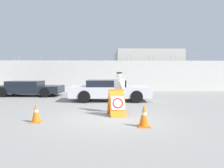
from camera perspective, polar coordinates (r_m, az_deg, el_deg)
The scene contains 9 objects.
ground_plane at distance 8.24m, azimuth -0.74°, elevation -8.85°, with size 90.00×90.00×0.00m, color gray.
perimeter_wall at distance 19.20m, azimuth -1.37°, elevation 2.17°, with size 36.00×0.30×3.13m.
building_block at distance 25.03m, azimuth 8.58°, elevation 3.83°, with size 6.59×7.29×3.93m.
barricade_sign at distance 8.55m, azimuth 1.26°, elevation -4.85°, with size 0.74×0.83×1.05m.
security_guard at distance 9.13m, azimuth 1.89°, elevation -1.66°, with size 0.46×0.65×1.70m.
traffic_cone_near at distance 6.97m, azimuth 8.36°, elevation -8.16°, with size 0.38×0.38×0.72m.
traffic_cone_mid at distance 7.90m, azimuth -19.22°, elevation -7.06°, with size 0.34×0.34×0.68m.
parked_car_front_coupe at distance 16.49m, azimuth -21.08°, elevation -0.98°, with size 4.78×2.15×1.07m.
parked_car_rear_sedan at distance 12.81m, azimuth -0.63°, elevation -1.60°, with size 4.68×2.01×1.23m.
Camera 1 is at (-0.15, -8.05, 1.74)m, focal length 35.00 mm.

